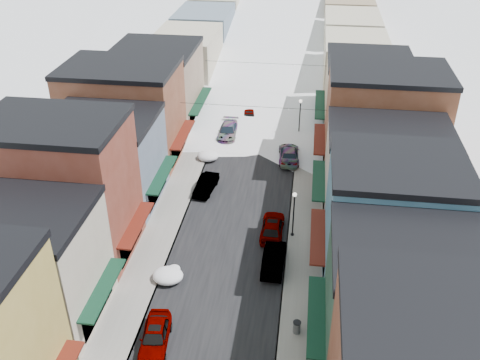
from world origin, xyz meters
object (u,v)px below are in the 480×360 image
(car_green_sedan, at_px, (274,259))
(streetlamp_near, at_px, (294,209))
(car_silver_sedan, at_px, (155,336))
(car_dark_hatch, at_px, (206,185))
(trash_can, at_px, (297,327))

(car_green_sedan, bearing_deg, streetlamp_near, -106.22)
(car_silver_sedan, relative_size, car_green_sedan, 0.95)
(car_dark_hatch, distance_m, trash_can, 21.10)
(car_green_sedan, distance_m, trash_can, 7.64)
(trash_can, bearing_deg, car_silver_sedan, -166.61)
(car_dark_hatch, height_order, trash_can, car_dark_hatch)
(car_dark_hatch, xyz_separation_m, trash_can, (10.20, -18.47, -0.08))
(car_green_sedan, bearing_deg, car_dark_hatch, -53.86)
(car_silver_sedan, distance_m, car_dark_hatch, 20.82)
(car_silver_sedan, bearing_deg, trash_can, 7.47)
(streetlamp_near, bearing_deg, car_dark_hatch, 144.24)
(trash_can, distance_m, streetlamp_near, 12.04)
(car_green_sedan, bearing_deg, car_silver_sedan, 52.56)
(car_green_sedan, relative_size, trash_can, 5.02)
(car_dark_hatch, bearing_deg, streetlamp_near, -28.53)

